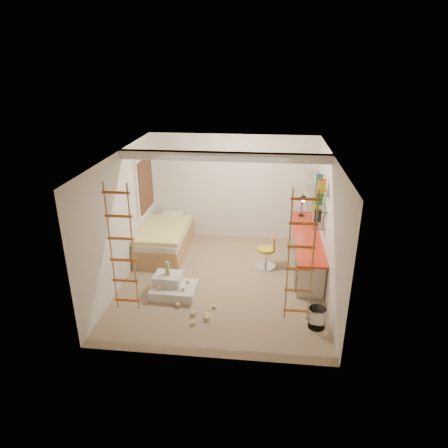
# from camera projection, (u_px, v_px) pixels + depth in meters

# --- Properties ---
(floor) EXTENTS (4.50, 4.50, 0.00)m
(floor) POSITION_uv_depth(u_px,v_px,m) (222.00, 281.00, 8.16)
(floor) COLOR #93785F
(floor) RESTS_ON ground
(ceiling_beam) EXTENTS (4.00, 0.18, 0.16)m
(ceiling_beam) POSITION_uv_depth(u_px,v_px,m) (224.00, 157.00, 7.46)
(ceiling_beam) COLOR white
(ceiling_beam) RESTS_ON ceiling
(window_frame) EXTENTS (0.06, 1.15, 1.35)m
(window_frame) POSITION_uv_depth(u_px,v_px,m) (144.00, 184.00, 9.13)
(window_frame) COLOR white
(window_frame) RESTS_ON wall_left
(window_blind) EXTENTS (0.02, 1.00, 1.20)m
(window_blind) POSITION_uv_depth(u_px,v_px,m) (146.00, 184.00, 9.13)
(window_blind) COLOR #4C2D1E
(window_blind) RESTS_ON window_frame
(rope_ladder_left) EXTENTS (0.41, 0.04, 2.13)m
(rope_ladder_left) POSITION_uv_depth(u_px,v_px,m) (122.00, 249.00, 6.10)
(rope_ladder_left) COLOR #D35724
(rope_ladder_left) RESTS_ON ceiling
(rope_ladder_right) EXTENTS (0.41, 0.04, 2.13)m
(rope_ladder_right) POSITION_uv_depth(u_px,v_px,m) (301.00, 258.00, 5.83)
(rope_ladder_right) COLOR #C76F22
(rope_ladder_right) RESTS_ON ceiling
(waste_bin) EXTENTS (0.29, 0.29, 0.36)m
(waste_bin) POSITION_uv_depth(u_px,v_px,m) (317.00, 318.00, 6.71)
(waste_bin) COLOR white
(waste_bin) RESTS_ON floor
(desk) EXTENTS (0.56, 2.80, 0.75)m
(desk) POSITION_uv_depth(u_px,v_px,m) (306.00, 249.00, 8.62)
(desk) COLOR red
(desk) RESTS_ON floor
(shelves) EXTENTS (0.25, 1.80, 0.71)m
(shelves) POSITION_uv_depth(u_px,v_px,m) (316.00, 197.00, 8.43)
(shelves) COLOR white
(shelves) RESTS_ON wall_right
(bed) EXTENTS (1.02, 2.00, 0.69)m
(bed) POSITION_uv_depth(u_px,v_px,m) (165.00, 239.00, 9.30)
(bed) COLOR #AD7F51
(bed) RESTS_ON floor
(task_lamp) EXTENTS (0.14, 0.36, 0.57)m
(task_lamp) POSITION_uv_depth(u_px,v_px,m) (303.00, 202.00, 9.22)
(task_lamp) COLOR black
(task_lamp) RESTS_ON desk
(swivel_chair) EXTENTS (0.47, 0.47, 0.74)m
(swivel_chair) POSITION_uv_depth(u_px,v_px,m) (267.00, 256.00, 8.61)
(swivel_chair) COLOR gold
(swivel_chair) RESTS_ON floor
(play_platform) EXTENTS (0.86, 0.68, 0.37)m
(play_platform) POSITION_uv_depth(u_px,v_px,m) (173.00, 287.00, 7.69)
(play_platform) COLOR silver
(play_platform) RESTS_ON floor
(toy_blocks) EXTENTS (1.12, 1.10, 0.64)m
(toy_blocks) POSITION_uv_depth(u_px,v_px,m) (185.00, 296.00, 7.31)
(toy_blocks) COLOR #CCB284
(toy_blocks) RESTS_ON floor
(books) EXTENTS (0.14, 0.70, 0.92)m
(books) POSITION_uv_depth(u_px,v_px,m) (317.00, 193.00, 8.39)
(books) COLOR #262626
(books) RESTS_ON shelves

